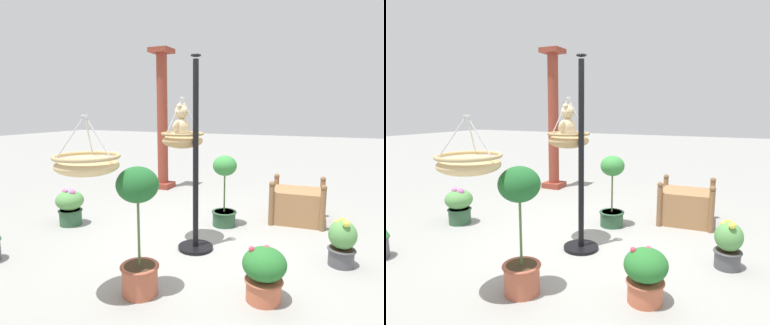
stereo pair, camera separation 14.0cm
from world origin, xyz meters
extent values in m
plane|color=gray|center=(0.00, 0.00, 0.00)|extent=(40.00, 40.00, 0.00)
cylinder|color=black|center=(-0.13, -0.02, 1.16)|extent=(0.07, 0.07, 2.32)
cylinder|color=black|center=(-0.13, -0.02, 0.02)|extent=(0.44, 0.44, 0.04)
torus|color=black|center=(-0.13, -0.02, 2.36)|extent=(0.12, 0.12, 0.02)
ellipsoid|color=tan|center=(0.02, 0.23, 1.35)|extent=(0.52, 0.52, 0.19)
torus|color=#97794E|center=(0.02, 0.23, 1.44)|extent=(0.55, 0.55, 0.04)
ellipsoid|color=silver|center=(0.02, 0.23, 1.37)|extent=(0.46, 0.46, 0.16)
cylinder|color=#B7B7BC|center=(0.12, 0.29, 1.67)|extent=(0.22, 0.14, 0.46)
cylinder|color=#B7B7BC|center=(-0.09, 0.29, 1.67)|extent=(0.22, 0.14, 0.46)
cylinder|color=#B7B7BC|center=(0.02, 0.11, 1.67)|extent=(0.01, 0.25, 0.46)
torus|color=#B7B7BC|center=(0.02, 0.23, 1.89)|extent=(0.06, 0.06, 0.01)
ellipsoid|color=#D1B789|center=(0.02, 0.24, 1.51)|extent=(0.22, 0.19, 0.26)
sphere|color=#D1B789|center=(0.02, 0.24, 1.72)|extent=(0.18, 0.18, 0.17)
ellipsoid|color=beige|center=(0.02, 0.31, 1.70)|extent=(0.08, 0.07, 0.06)
sphere|color=black|center=(0.02, 0.33, 1.71)|extent=(0.02, 0.02, 0.02)
sphere|color=#D1B789|center=(-0.04, 0.24, 1.79)|extent=(0.07, 0.07, 0.07)
sphere|color=#D1B789|center=(0.08, 0.24, 1.79)|extent=(0.07, 0.07, 0.07)
ellipsoid|color=#D1B789|center=(-0.10, 0.27, 1.54)|extent=(0.07, 0.13, 0.17)
ellipsoid|color=#D1B789|center=(0.14, 0.27, 1.54)|extent=(0.07, 0.13, 0.17)
ellipsoid|color=#D1B789|center=(-0.04, 0.34, 1.41)|extent=(0.08, 0.15, 0.08)
ellipsoid|color=#D1B789|center=(0.08, 0.34, 1.41)|extent=(0.08, 0.15, 0.08)
ellipsoid|color=tan|center=(-1.57, 0.39, 1.26)|extent=(0.56, 0.56, 0.18)
torus|color=tan|center=(-1.57, 0.39, 1.34)|extent=(0.58, 0.58, 0.04)
cylinder|color=#B7B7BC|center=(-1.46, 0.45, 1.51)|extent=(0.24, 0.14, 0.36)
cylinder|color=#B7B7BC|center=(-1.68, 0.45, 1.51)|extent=(0.24, 0.14, 0.36)
cylinder|color=#B7B7BC|center=(-1.57, 0.26, 1.51)|extent=(0.01, 0.27, 0.36)
torus|color=#B7B7BC|center=(-1.57, 0.39, 1.69)|extent=(0.06, 0.06, 0.01)
cylinder|color=brown|center=(2.69, 2.01, 1.48)|extent=(0.23, 0.23, 2.95)
cube|color=brown|center=(2.69, 2.01, 0.06)|extent=(0.42, 0.42, 0.12)
cube|color=brown|center=(2.69, 2.01, 3.00)|extent=(0.44, 0.44, 0.10)
cube|color=#9E7047|center=(1.50, -1.06, 0.25)|extent=(0.69, 0.77, 0.51)
cube|color=#382819|center=(1.50, -1.06, 0.48)|extent=(0.61, 0.68, 0.06)
cylinder|color=brown|center=(1.15, -0.71, 0.30)|extent=(0.08, 0.08, 0.61)
cylinder|color=brown|center=(1.80, -0.67, 0.30)|extent=(0.08, 0.08, 0.61)
cylinder|color=brown|center=(1.20, -1.44, 0.30)|extent=(0.08, 0.08, 0.61)
cylinder|color=brown|center=(1.85, -1.40, 0.30)|extent=(0.08, 0.08, 0.61)
sphere|color=brown|center=(1.15, -0.71, 0.64)|extent=(0.09, 0.09, 0.09)
sphere|color=brown|center=(1.80, -0.67, 0.64)|extent=(0.09, 0.09, 0.09)
sphere|color=brown|center=(1.20, -1.44, 0.64)|extent=(0.09, 0.09, 0.09)
sphere|color=brown|center=(1.85, -1.40, 0.64)|extent=(0.09, 0.09, 0.09)
cylinder|color=#2D5638|center=(0.84, -0.07, 0.11)|extent=(0.34, 0.34, 0.22)
torus|color=#294E32|center=(0.84, -0.07, 0.21)|extent=(0.38, 0.38, 0.03)
cylinder|color=#382819|center=(0.84, -0.07, 0.21)|extent=(0.30, 0.30, 0.03)
cylinder|color=#4C6B38|center=(0.84, -0.07, 0.50)|extent=(0.02, 0.02, 0.56)
ellipsoid|color=#38843D|center=(0.84, -0.07, 0.92)|extent=(0.36, 0.36, 0.30)
cylinder|color=#4C4C51|center=(0.11, -1.70, 0.10)|extent=(0.27, 0.27, 0.20)
torus|color=#444449|center=(0.11, -1.70, 0.19)|extent=(0.31, 0.31, 0.03)
cylinder|color=#382819|center=(0.11, -1.70, 0.18)|extent=(0.24, 0.24, 0.03)
ellipsoid|color=#56934C|center=(0.11, -1.70, 0.36)|extent=(0.30, 0.30, 0.33)
sphere|color=#E5DB4C|center=(0.16, -1.68, 0.52)|extent=(0.06, 0.06, 0.06)
sphere|color=#E5DB4C|center=(0.12, -1.63, 0.50)|extent=(0.06, 0.06, 0.06)
sphere|color=#E5DB4C|center=(0.01, -1.72, 0.53)|extent=(0.08, 0.08, 0.08)
sphere|color=#E5DB4C|center=(0.13, -1.74, 0.49)|extent=(0.06, 0.06, 0.06)
cylinder|color=#2D5638|center=(-0.08, 2.09, 0.12)|extent=(0.33, 0.33, 0.23)
torus|color=#294E32|center=(-0.08, 2.09, 0.22)|extent=(0.36, 0.36, 0.03)
cylinder|color=#382819|center=(-0.08, 2.09, 0.22)|extent=(0.29, 0.29, 0.03)
ellipsoid|color=#56934C|center=(-0.08, 2.09, 0.38)|extent=(0.41, 0.41, 0.30)
sphere|color=#D166B7|center=(-0.03, 2.09, 0.51)|extent=(0.08, 0.08, 0.08)
sphere|color=#D166B7|center=(-0.09, 2.17, 0.52)|extent=(0.08, 0.08, 0.08)
sphere|color=#D166B7|center=(-0.13, 2.10, 0.54)|extent=(0.05, 0.05, 0.05)
sphere|color=#D166B7|center=(-0.10, 2.01, 0.52)|extent=(0.09, 0.09, 0.09)
cylinder|color=#BC6042|center=(-0.94, -1.05, 0.10)|extent=(0.32, 0.32, 0.21)
torus|color=#A9573B|center=(-0.94, -1.05, 0.20)|extent=(0.35, 0.35, 0.03)
cylinder|color=#382819|center=(-0.94, -1.05, 0.19)|extent=(0.28, 0.28, 0.03)
ellipsoid|color=#28702D|center=(-0.94, -1.05, 0.36)|extent=(0.40, 0.40, 0.30)
sphere|color=#E0384C|center=(-0.88, -1.05, 0.48)|extent=(0.07, 0.07, 0.07)
sphere|color=#E0384C|center=(-0.97, -0.94, 0.49)|extent=(0.05, 0.05, 0.05)
cylinder|color=#AD563D|center=(-1.31, 0.05, 0.14)|extent=(0.34, 0.34, 0.29)
torus|color=#9C4E37|center=(-1.31, 0.05, 0.28)|extent=(0.37, 0.37, 0.03)
cylinder|color=#382819|center=(-1.31, 0.05, 0.27)|extent=(0.30, 0.30, 0.03)
cylinder|color=#4C6B38|center=(-1.31, 0.05, 0.60)|extent=(0.02, 0.02, 0.62)
ellipsoid|color=#1E5B28|center=(-1.31, 0.05, 1.07)|extent=(0.39, 0.39, 0.33)
camera|label=1|loc=(-3.80, -1.61, 1.73)|focal=31.14mm
camera|label=2|loc=(-3.74, -1.74, 1.73)|focal=31.14mm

